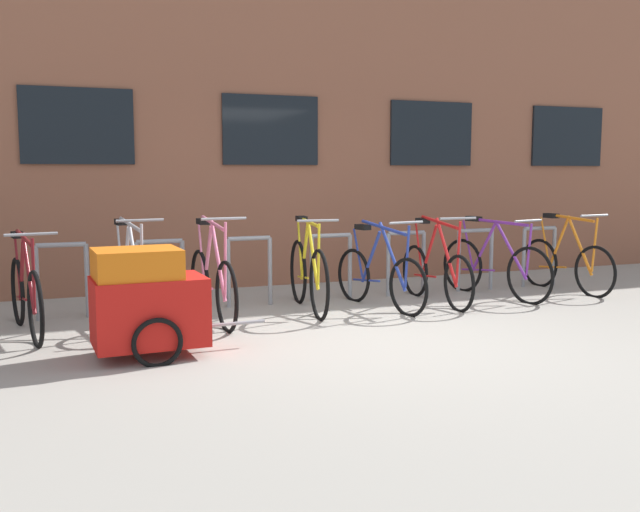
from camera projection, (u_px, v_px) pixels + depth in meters
ground_plane at (374, 337)px, 6.61m from camera, size 42.00×42.00×0.00m
storefront_building at (221, 51)px, 11.64m from camera, size 28.00×5.38×6.97m
bike_rack at (331, 260)px, 8.43m from camera, size 6.54×0.05×0.80m
bicycle_yellow at (308, 274)px, 7.83m from camera, size 0.44×1.74×1.05m
bicycle_orange at (566, 263)px, 9.09m from camera, size 0.44×1.60×1.03m
bicycle_blue at (379, 276)px, 7.98m from camera, size 0.48×1.64×1.02m
bicycle_purple at (494, 266)px, 8.69m from camera, size 0.52×1.75×0.99m
bicycle_pink at (212, 283)px, 7.28m from camera, size 0.44×1.74×1.11m
bicycle_red at (436, 271)px, 8.29m from camera, size 0.44×1.71×1.05m
bicycle_silver at (130, 287)px, 7.11m from camera, size 0.44×1.72×1.11m
bicycle_maroon at (26, 294)px, 6.67m from camera, size 0.46×1.73×1.01m
bike_trailer at (147, 301)px, 5.85m from camera, size 1.46×0.72×0.92m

